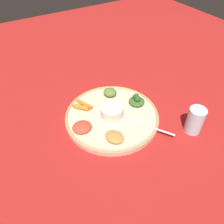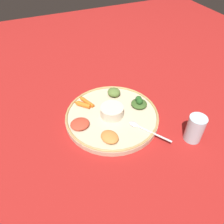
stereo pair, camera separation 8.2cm
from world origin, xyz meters
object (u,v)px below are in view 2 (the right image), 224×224
object	(u,v)px
spoon	(143,128)
carrot_outer	(82,104)
center_bowl	(112,111)
carrot_near_spoon	(86,101)
drinking_glass	(194,130)
greens_pile	(139,103)

from	to	relation	value
spoon	carrot_outer	bearing A→B (deg)	38.01
center_bowl	carrot_outer	distance (m)	0.13
spoon	carrot_outer	world-z (taller)	carrot_outer
center_bowl	carrot_near_spoon	distance (m)	0.12
carrot_outer	drinking_glass	xyz separation A→B (m)	(-0.29, -0.30, 0.01)
spoon	greens_pile	size ratio (longest dim) A/B	1.78
center_bowl	drinking_glass	bearing A→B (deg)	-132.53
center_bowl	carrot_near_spoon	size ratio (longest dim) A/B	1.04
center_bowl	carrot_near_spoon	world-z (taller)	center_bowl
center_bowl	carrot_near_spoon	bearing A→B (deg)	32.31
carrot_near_spoon	spoon	bearing A→B (deg)	-147.43
spoon	carrot_near_spoon	size ratio (longest dim) A/B	1.75
greens_pile	carrot_near_spoon	size ratio (longest dim) A/B	0.98
greens_pile	carrot_near_spoon	xyz separation A→B (m)	(0.10, 0.18, -0.01)
greens_pile	drinking_glass	distance (m)	0.23
carrot_near_spoon	drinking_glass	xyz separation A→B (m)	(-0.30, -0.28, 0.02)
spoon	greens_pile	bearing A→B (deg)	-21.86
carrot_near_spoon	drinking_glass	size ratio (longest dim) A/B	0.84
greens_pile	carrot_outer	world-z (taller)	greens_pile
carrot_near_spoon	carrot_outer	bearing A→B (deg)	122.73
center_bowl	carrot_outer	xyz separation A→B (m)	(0.09, 0.09, -0.01)
center_bowl	greens_pile	world-z (taller)	greens_pile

